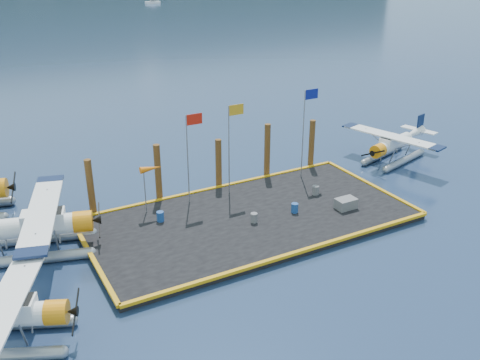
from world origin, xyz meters
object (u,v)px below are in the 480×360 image
object	(u,v)px
windsock	(151,170)
piling_2	(219,165)
piling_1	(158,174)
seaplane_b	(37,229)
piling_3	(267,152)
drum_0	(160,216)
drum_3	(254,218)
seaplane_d	(392,146)
piling_0	(91,189)
piling_4	(311,145)
flagpole_red	(190,145)
flagpole_blue	(306,120)
seaplane_a	(3,318)
crate	(346,203)
drum_2	(295,208)
drum_4	(316,190)
flagpole_yellow	(232,136)

from	to	relation	value
windsock	piling_2	distance (m)	5.90
windsock	piling_1	bearing A→B (deg)	57.34
seaplane_b	piling_3	bearing A→B (deg)	115.91
drum_0	drum_3	world-z (taller)	drum_0
seaplane_d	drum_0	world-z (taller)	seaplane_d
seaplane_d	piling_0	bearing A→B (deg)	69.67
seaplane_d	piling_4	world-z (taller)	piling_4
flagpole_red	piling_0	xyz separation A→B (m)	(-6.21, 1.60, -2.40)
flagpole_blue	windsock	world-z (taller)	flagpole_blue
seaplane_a	windsock	world-z (taller)	windsock
seaplane_a	piling_3	distance (m)	21.92
flagpole_red	windsock	xyz separation A→B (m)	(-2.73, 0.00, -1.17)
seaplane_b	piling_0	distance (m)	4.76
seaplane_a	flagpole_blue	world-z (taller)	flagpole_blue
seaplane_d	piling_2	size ratio (longest dim) A/B	2.26
seaplane_d	windsock	xyz separation A→B (m)	(-20.26, 0.17, 1.90)
seaplane_b	crate	world-z (taller)	seaplane_b
drum_2	crate	bearing A→B (deg)	-18.52
drum_0	flagpole_red	distance (m)	4.95
drum_4	piling_4	size ratio (longest dim) A/B	0.16
seaplane_d	flagpole_blue	world-z (taller)	flagpole_blue
crate	piling_4	world-z (taller)	piling_4
drum_2	drum_3	size ratio (longest dim) A/B	1.03
seaplane_a	piling_4	bearing A→B (deg)	137.14
seaplane_b	piling_3	world-z (taller)	piling_3
piling_0	flagpole_yellow	bearing A→B (deg)	-9.86
flagpole_yellow	piling_1	distance (m)	5.52
piling_3	piling_4	bearing A→B (deg)	0.00
windsock	piling_3	bearing A→B (deg)	9.53
drum_2	flagpole_yellow	xyz separation A→B (m)	(-2.08, 4.63, 3.80)
drum_4	flagpole_blue	size ratio (longest dim) A/B	0.10
flagpole_yellow	windsock	size ratio (longest dim) A/B	1.99
crate	piling_2	size ratio (longest dim) A/B	0.35
drum_0	drum_2	world-z (taller)	drum_0
flagpole_blue	flagpole_yellow	bearing A→B (deg)	180.00
seaplane_d	drum_4	distance (m)	10.13
flagpole_red	piling_0	distance (m)	6.84
seaplane_d	drum_3	distance (m)	16.02
seaplane_a	drum_0	world-z (taller)	seaplane_a
drum_4	piling_1	bearing A→B (deg)	153.87
drum_2	piling_3	bearing A→B (deg)	74.61
flagpole_red	piling_0	bearing A→B (deg)	165.54
seaplane_b	seaplane_a	bearing A→B (deg)	-3.63
drum_4	piling_4	xyz separation A→B (m)	(2.95, 4.69, 1.28)
drum_0	drum_4	distance (m)	10.82
windsock	crate	bearing A→B (deg)	-27.35
seaplane_a	drum_3	size ratio (longest dim) A/B	14.46
drum_2	piling_3	xyz separation A→B (m)	(1.72, 6.23, 1.44)
drum_2	flagpole_yellow	world-z (taller)	flagpole_yellow
seaplane_a	seaplane_b	world-z (taller)	seaplane_b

